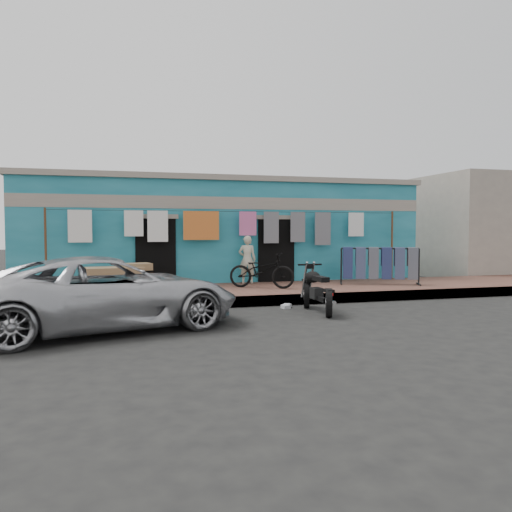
# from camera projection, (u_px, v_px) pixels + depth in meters

# --- Properties ---
(ground) EXTENTS (80.00, 80.00, 0.00)m
(ground) POSITION_uv_depth(u_px,v_px,m) (282.00, 317.00, 10.12)
(ground) COLOR black
(ground) RESTS_ON ground
(sidewalk) EXTENTS (28.00, 3.00, 0.25)m
(sidewalk) POSITION_uv_depth(u_px,v_px,m) (246.00, 293.00, 13.01)
(sidewalk) COLOR brown
(sidewalk) RESTS_ON ground
(curb) EXTENTS (28.00, 0.10, 0.25)m
(curb) POSITION_uv_depth(u_px,v_px,m) (261.00, 301.00, 11.61)
(curb) COLOR gray
(curb) RESTS_ON ground
(building) EXTENTS (12.20, 5.20, 3.36)m
(building) POSITION_uv_depth(u_px,v_px,m) (217.00, 233.00, 16.76)
(building) COLOR #1C6B7F
(building) RESTS_ON ground
(neighbor_right) EXTENTS (6.00, 5.00, 3.80)m
(neighbor_right) POSITION_uv_depth(u_px,v_px,m) (491.00, 227.00, 19.68)
(neighbor_right) COLOR #9E9384
(neighbor_right) RESTS_ON ground
(clothesline) EXTENTS (10.06, 0.06, 2.10)m
(clothesline) POSITION_uv_depth(u_px,v_px,m) (229.00, 229.00, 14.08)
(clothesline) COLOR brown
(clothesline) RESTS_ON sidewalk
(car) EXTENTS (5.23, 3.43, 1.36)m
(car) POSITION_uv_depth(u_px,v_px,m) (107.00, 292.00, 8.87)
(car) COLOR #B7B7BC
(car) RESTS_ON ground
(seated_person) EXTENTS (0.56, 0.45, 1.37)m
(seated_person) POSITION_uv_depth(u_px,v_px,m) (247.00, 260.00, 14.21)
(seated_person) COLOR beige
(seated_person) RESTS_ON sidewalk
(bicycle) EXTENTS (1.81, 1.42, 1.13)m
(bicycle) POSITION_uv_depth(u_px,v_px,m) (262.00, 267.00, 13.09)
(bicycle) COLOR black
(bicycle) RESTS_ON sidewalk
(motorcycle) EXTENTS (0.58, 1.59, 1.02)m
(motorcycle) POSITION_uv_depth(u_px,v_px,m) (317.00, 289.00, 10.73)
(motorcycle) COLOR black
(motorcycle) RESTS_ON ground
(charpoy) EXTENTS (2.10, 1.33, 0.64)m
(charpoy) POSITION_uv_depth(u_px,v_px,m) (121.00, 277.00, 12.66)
(charpoy) COLOR brown
(charpoy) RESTS_ON sidewalk
(jeans_rack) EXTENTS (2.56, 2.04, 1.08)m
(jeans_rack) POSITION_uv_depth(u_px,v_px,m) (380.00, 265.00, 13.97)
(jeans_rack) COLOR black
(jeans_rack) RESTS_ON sidewalk
(litter_a) EXTENTS (0.23, 0.23, 0.08)m
(litter_a) POSITION_uv_depth(u_px,v_px,m) (287.00, 306.00, 11.42)
(litter_a) COLOR silver
(litter_a) RESTS_ON ground
(litter_b) EXTENTS (0.19, 0.21, 0.09)m
(litter_b) POSITION_uv_depth(u_px,v_px,m) (287.00, 306.00, 11.41)
(litter_b) COLOR silver
(litter_b) RESTS_ON ground
(litter_c) EXTENTS (0.19, 0.22, 0.08)m
(litter_c) POSITION_uv_depth(u_px,v_px,m) (286.00, 307.00, 11.29)
(litter_c) COLOR silver
(litter_c) RESTS_ON ground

